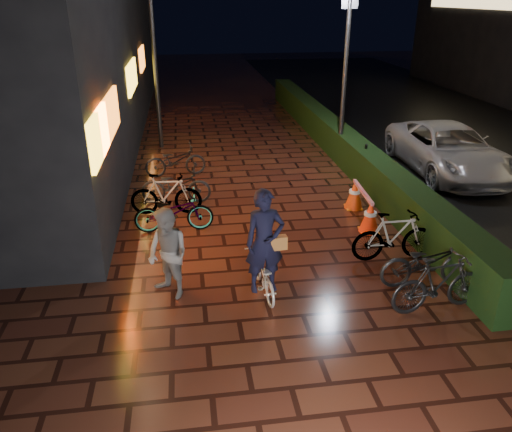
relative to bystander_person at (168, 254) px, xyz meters
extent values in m
plane|color=#381911|center=(2.26, 0.13, -0.84)|extent=(80.00, 80.00, 0.00)
cube|color=black|center=(5.56, 8.13, -0.34)|extent=(0.70, 20.00, 1.00)
imported|color=slate|center=(0.00, 0.00, 0.00)|extent=(1.02, 1.04, 1.69)
imported|color=#A7A7AB|center=(8.33, 5.79, -0.12)|extent=(2.52, 5.22, 1.43)
cube|color=yellow|center=(-1.19, 1.63, 1.76)|extent=(0.08, 2.00, 0.90)
cube|color=orange|center=(-1.19, 3.13, 1.76)|extent=(0.08, 3.00, 0.90)
cube|color=yellow|center=(-1.19, 9.13, 1.76)|extent=(0.08, 2.80, 0.90)
cube|color=orange|center=(-1.19, 14.13, 1.76)|extent=(0.08, 2.20, 0.90)
cylinder|color=black|center=(5.29, 7.01, 1.62)|extent=(0.16, 0.16, 4.92)
cube|color=black|center=(5.29, 7.01, 3.98)|extent=(0.48, 0.19, 0.33)
cylinder|color=black|center=(-0.46, 9.83, 1.98)|extent=(0.19, 0.19, 5.65)
imported|color=silver|center=(1.68, -0.15, -0.47)|extent=(0.64, 1.48, 0.75)
imported|color=black|center=(1.69, -0.26, 0.25)|extent=(0.75, 0.53, 1.93)
cube|color=#925827|center=(1.92, -0.26, 0.22)|extent=(0.35, 0.18, 0.25)
cone|color=#F2300C|center=(4.52, 2.06, -0.47)|extent=(0.47, 0.47, 0.75)
cone|color=red|center=(4.62, 3.46, -0.47)|extent=(0.47, 0.47, 0.75)
cube|color=orange|center=(4.52, 2.06, -0.83)|extent=(0.44, 0.44, 0.03)
cube|color=orange|center=(4.62, 3.46, -0.83)|extent=(0.44, 0.44, 0.03)
cube|color=red|center=(4.57, 2.76, -0.13)|extent=(0.18, 1.62, 0.08)
cube|color=black|center=(5.64, 5.70, -0.40)|extent=(0.76, 0.70, 0.04)
cylinder|color=black|center=(5.49, 5.42, -0.63)|extent=(0.04, 0.04, 0.42)
cylinder|color=black|center=(5.94, 5.60, -0.63)|extent=(0.04, 0.04, 0.42)
cylinder|color=black|center=(5.34, 5.79, -0.63)|extent=(0.04, 0.04, 0.42)
cylinder|color=black|center=(5.79, 5.97, -0.63)|extent=(0.04, 0.04, 0.42)
cube|color=#0D45B2|center=(5.64, 5.70, -0.21)|extent=(0.56, 0.52, 0.33)
cylinder|color=black|center=(5.55, 5.48, -0.23)|extent=(0.18, 0.50, 1.08)
imported|color=black|center=(0.06, 2.74, -0.37)|extent=(1.81, 0.64, 0.95)
imported|color=black|center=(0.10, 4.49, -0.37)|extent=(1.87, 0.82, 0.95)
imported|color=black|center=(0.08, 6.62, -0.37)|extent=(1.88, 0.85, 0.95)
imported|color=black|center=(-0.14, 3.75, -0.32)|extent=(1.79, 0.63, 1.06)
imported|color=black|center=(4.57, -1.13, -0.32)|extent=(1.80, 0.69, 1.06)
imported|color=black|center=(4.76, -0.32, -0.37)|extent=(1.81, 0.63, 0.95)
imported|color=black|center=(4.53, 0.72, -0.32)|extent=(1.76, 0.52, 1.06)
camera|label=1|loc=(0.44, -7.92, 4.21)|focal=35.00mm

